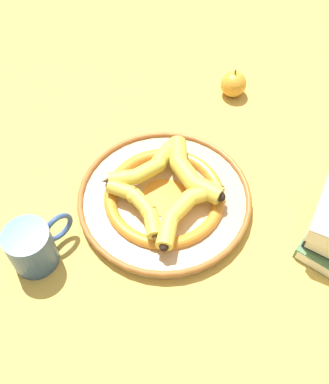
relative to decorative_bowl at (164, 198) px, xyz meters
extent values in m
plane|color=gold|center=(0.02, 0.03, -0.02)|extent=(2.80, 2.80, 0.00)
cylinder|color=tan|center=(0.00, 0.00, -0.01)|extent=(0.36, 0.36, 0.02)
torus|color=orange|center=(0.00, 0.00, 0.01)|extent=(0.26, 0.26, 0.03)
cylinder|color=orange|center=(0.00, 0.00, 0.00)|extent=(0.10, 0.10, 0.00)
torus|color=#995B28|center=(0.00, 0.00, 0.01)|extent=(0.37, 0.37, 0.01)
cylinder|color=gold|center=(-0.01, -0.10, 0.04)|extent=(0.05, 0.07, 0.04)
cylinder|color=gold|center=(-0.04, -0.05, 0.04)|extent=(0.07, 0.07, 0.04)
cylinder|color=gold|center=(-0.09, -0.01, 0.04)|extent=(0.07, 0.06, 0.04)
sphere|color=gold|center=(-0.02, -0.07, 0.04)|extent=(0.04, 0.04, 0.04)
sphere|color=gold|center=(-0.06, -0.02, 0.04)|extent=(0.04, 0.04, 0.04)
cone|color=#472D19|center=(0.00, -0.13, 0.04)|extent=(0.04, 0.04, 0.03)
sphere|color=black|center=(-0.11, 0.00, 0.04)|extent=(0.02, 0.02, 0.02)
cylinder|color=yellow|center=(-0.08, -0.01, 0.04)|extent=(0.07, 0.06, 0.03)
cylinder|color=yellow|center=(-0.04, 0.04, 0.04)|extent=(0.06, 0.07, 0.03)
cylinder|color=yellow|center=(-0.03, 0.10, 0.04)|extent=(0.04, 0.06, 0.03)
sphere|color=yellow|center=(-0.06, 0.01, 0.04)|extent=(0.03, 0.03, 0.03)
sphere|color=yellow|center=(-0.03, 0.07, 0.04)|extent=(0.03, 0.03, 0.03)
cone|color=#472D19|center=(-0.11, -0.02, 0.04)|extent=(0.04, 0.04, 0.03)
sphere|color=black|center=(-0.03, 0.13, 0.04)|extent=(0.02, 0.02, 0.02)
cylinder|color=gold|center=(0.00, 0.09, 0.03)|extent=(0.05, 0.06, 0.03)
cylinder|color=gold|center=(0.04, 0.04, 0.03)|extent=(0.06, 0.06, 0.03)
cylinder|color=gold|center=(0.09, 0.02, 0.03)|extent=(0.06, 0.04, 0.03)
sphere|color=gold|center=(0.02, 0.06, 0.03)|extent=(0.03, 0.03, 0.03)
sphere|color=gold|center=(0.06, 0.03, 0.03)|extent=(0.03, 0.03, 0.03)
cone|color=#472D19|center=(-0.01, 0.11, 0.03)|extent=(0.03, 0.03, 0.02)
sphere|color=black|center=(0.11, 0.02, 0.03)|extent=(0.02, 0.02, 0.02)
cylinder|color=gold|center=(0.09, 0.00, 0.04)|extent=(0.07, 0.05, 0.03)
cylinder|color=gold|center=(0.04, -0.04, 0.04)|extent=(0.06, 0.06, 0.03)
cylinder|color=gold|center=(0.02, -0.08, 0.04)|extent=(0.05, 0.06, 0.03)
sphere|color=gold|center=(0.06, -0.02, 0.04)|extent=(0.03, 0.03, 0.03)
sphere|color=gold|center=(0.03, -0.06, 0.04)|extent=(0.03, 0.03, 0.03)
cone|color=#472D19|center=(0.12, 0.01, 0.04)|extent=(0.04, 0.03, 0.02)
sphere|color=black|center=(0.01, -0.11, 0.04)|extent=(0.02, 0.02, 0.02)
cylinder|color=#335184|center=(0.22, 0.19, 0.03)|extent=(0.09, 0.09, 0.10)
cylinder|color=#331C0F|center=(0.22, 0.19, 0.07)|extent=(0.07, 0.07, 0.01)
torus|color=#335184|center=(0.18, 0.13, 0.03)|extent=(0.05, 0.06, 0.07)
sphere|color=gold|center=(-0.10, -0.37, 0.01)|extent=(0.07, 0.07, 0.07)
cylinder|color=#4C3319|center=(-0.10, -0.37, 0.05)|extent=(0.00, 0.00, 0.01)
camera|label=1|loc=(-0.12, 0.53, 0.78)|focal=42.00mm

